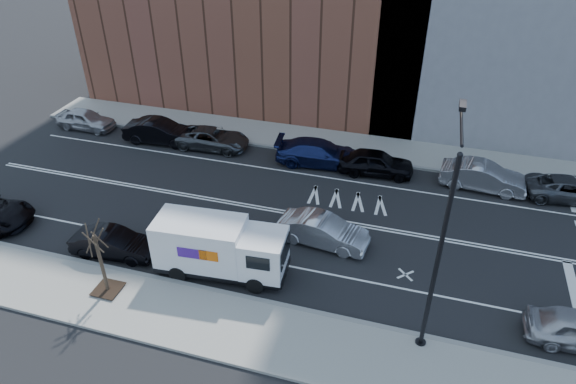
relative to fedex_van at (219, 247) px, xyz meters
The scene contains 18 objects.
ground 6.34m from the fedex_van, 65.40° to the left, with size 120.00×120.00×0.00m, color black.
sidewalk_near 4.34m from the fedex_van, 51.31° to the right, with size 44.00×3.60×0.15m, color gray.
sidewalk_far 14.69m from the fedex_van, 79.90° to the left, with size 44.00×3.60×0.15m, color gray.
curb_near 3.25m from the fedex_van, 28.66° to the right, with size 44.00×0.25×0.17m, color gray.
curb_far 12.93m from the fedex_van, 78.50° to the left, with size 44.00×0.25×0.17m, color gray.
road_markings 6.34m from the fedex_van, 65.40° to the left, with size 40.00×8.60×0.01m, color white, non-canonical shape.
streetlight 10.29m from the fedex_van, ahead, with size 0.44×4.02×9.34m.
street_tree 5.25m from the fedex_van, 147.74° to the right, with size 1.20×1.20×3.75m.
fedex_van is the anchor object (origin of this frame).
far_parked_a 19.38m from the fedex_van, 143.18° to the left, with size 1.75×4.34×1.48m, color #ABABAF.
far_parked_b 14.58m from the fedex_van, 129.52° to the left, with size 1.73×4.95×1.63m, color black.
far_parked_c 12.78m from the fedex_van, 115.23° to the left, with size 2.30×4.98×1.39m, color #44474B.
far_parked_d 11.64m from the fedex_van, 79.97° to the left, with size 2.26×5.55×1.61m, color #172051.
far_parked_e 12.66m from the fedex_van, 62.88° to the left, with size 1.87×4.66×1.59m, color black.
far_parked_f 16.65m from the fedex_van, 43.09° to the left, with size 1.73×4.96×1.64m, color #99999D.
far_parked_g 20.57m from the fedex_van, 34.38° to the left, with size 2.23×4.84×1.35m, color #47494E.
driving_sedan 5.53m from the fedex_van, 40.31° to the left, with size 1.63×4.67×1.54m, color silver.
near_parked_rear_a 5.68m from the fedex_van, behind, with size 1.48×4.25×1.40m, color black.
Camera 1 is at (5.81, -22.53, 16.88)m, focal length 32.00 mm.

